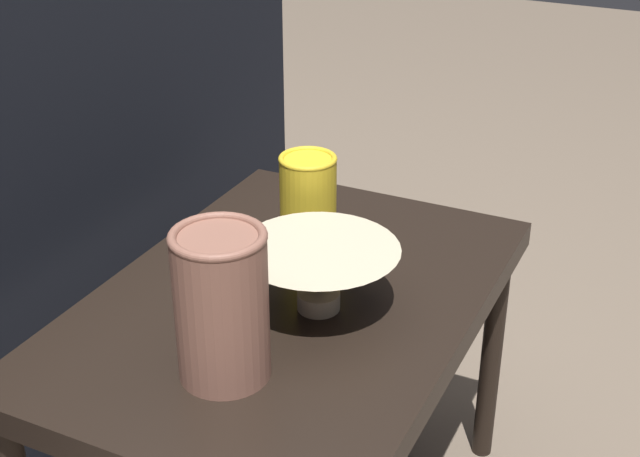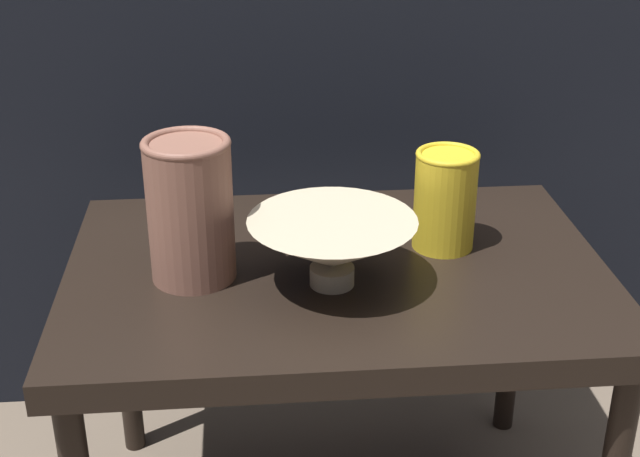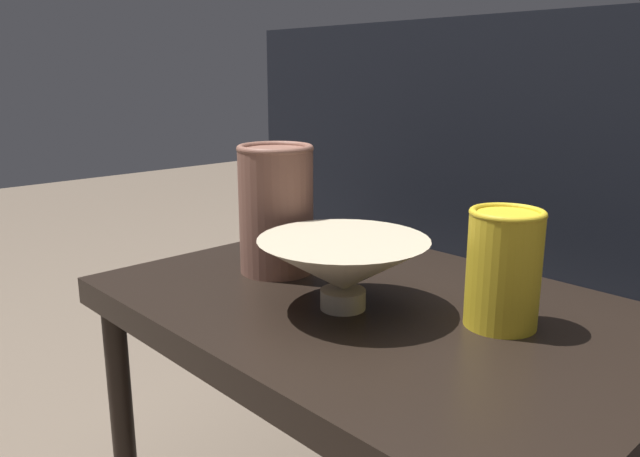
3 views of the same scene
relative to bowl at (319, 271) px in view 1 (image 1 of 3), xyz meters
name	(u,v)px [view 1 (image 1 of 3)]	position (x,y,z in m)	size (l,w,h in m)	color
table	(289,324)	(0.01, 0.05, -0.11)	(0.75, 0.52, 0.47)	black
bowl	(319,271)	(0.00, 0.00, 0.00)	(0.22, 0.22, 0.09)	#C1B293
vase_textured_left	(221,303)	(-0.18, 0.04, 0.04)	(0.12, 0.12, 0.20)	brown
vase_colorful_right	(308,198)	(0.17, 0.10, 0.02)	(0.09, 0.09, 0.15)	gold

